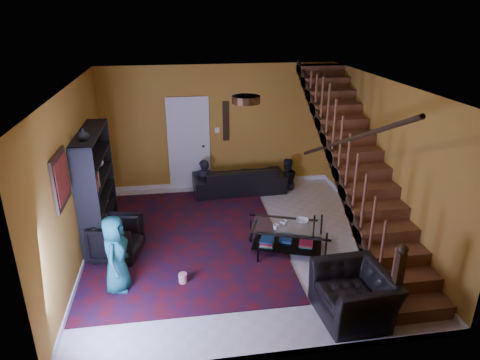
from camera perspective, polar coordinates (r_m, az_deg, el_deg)
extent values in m
plane|color=beige|center=(7.74, -0.31, -8.41)|extent=(5.50, 5.50, 0.00)
plane|color=#A48124|center=(9.73, -2.78, 6.99)|extent=(5.20, 0.00, 5.20)
plane|color=#A48124|center=(4.70, 4.79, -10.42)|extent=(5.20, 0.00, 5.20)
plane|color=#A48124|center=(7.24, -21.12, 0.12)|extent=(0.00, 5.50, 5.50)
plane|color=#A48124|center=(7.92, 18.61, 2.30)|extent=(0.00, 5.50, 5.50)
plane|color=white|center=(6.77, -0.36, 12.50)|extent=(5.50, 5.50, 0.00)
cube|color=silver|center=(10.16, -2.64, -0.40)|extent=(5.20, 0.02, 0.10)
cube|color=silver|center=(7.81, -19.70, -9.10)|extent=(0.02, 5.50, 0.10)
cube|color=#A48124|center=(7.75, 15.41, 1.60)|extent=(0.95, 4.92, 2.83)
cube|color=black|center=(7.55, 12.31, 2.01)|extent=(0.04, 5.02, 3.02)
cylinder|color=black|center=(7.42, 12.81, 5.28)|extent=(0.07, 4.20, 2.44)
cube|color=black|center=(6.02, 20.10, -13.55)|extent=(0.10, 0.10, 1.10)
cube|color=black|center=(7.89, -18.55, -0.89)|extent=(0.35, 1.80, 2.00)
cube|color=black|center=(8.13, -18.04, -4.78)|extent=(0.35, 1.72, 0.03)
cube|color=black|center=(7.84, -18.69, 0.19)|extent=(0.35, 1.72, 0.03)
cube|color=silver|center=(9.77, -6.82, 4.62)|extent=(0.82, 0.05, 2.05)
cube|color=maroon|center=(6.30, -22.80, 0.08)|extent=(0.04, 0.74, 0.74)
cube|color=black|center=(9.69, -1.90, 7.86)|extent=(0.14, 0.03, 0.90)
cylinder|color=#3F2814|center=(6.00, 0.81, 10.69)|extent=(0.40, 0.40, 0.10)
cube|color=#460C10|center=(7.91, -8.54, -7.86)|extent=(3.75, 4.28, 0.02)
imported|color=black|center=(9.70, -0.10, 0.13)|extent=(2.10, 0.90, 0.60)
imported|color=black|center=(7.47, -16.05, -7.49)|extent=(0.91, 0.89, 0.69)
imported|color=black|center=(6.14, 14.97, -14.52)|extent=(0.99, 1.11, 0.68)
imported|color=black|center=(9.72, -4.79, -0.73)|extent=(0.46, 0.31, 1.25)
imported|color=black|center=(10.03, 6.15, -0.28)|extent=(0.57, 0.45, 1.17)
imported|color=#1A6364|center=(6.53, -16.26, -9.48)|extent=(0.46, 0.64, 1.20)
cube|color=black|center=(7.08, 2.43, -9.41)|extent=(0.04, 0.04, 0.46)
cube|color=black|center=(7.37, 11.41, -8.51)|extent=(0.04, 0.04, 0.46)
cube|color=black|center=(7.63, 1.47, -6.90)|extent=(0.04, 0.04, 0.46)
cube|color=black|center=(7.90, 9.82, -6.17)|extent=(0.04, 0.04, 0.46)
cube|color=black|center=(7.53, 6.31, -8.42)|extent=(1.32, 1.02, 0.02)
cube|color=silver|center=(7.36, 6.42, -6.17)|extent=(1.39, 1.10, 0.02)
imported|color=#999999|center=(7.34, 5.84, -5.77)|extent=(0.13, 0.13, 0.09)
imported|color=#999999|center=(7.21, 4.79, -6.29)|extent=(0.10, 0.10, 0.09)
imported|color=#999999|center=(7.50, 8.29, -5.40)|extent=(0.28, 0.28, 0.05)
imported|color=#999999|center=(7.08, -20.19, 5.74)|extent=(0.18, 0.18, 0.19)
cylinder|color=red|center=(6.73, -7.62, -12.82)|extent=(0.17, 0.17, 0.15)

